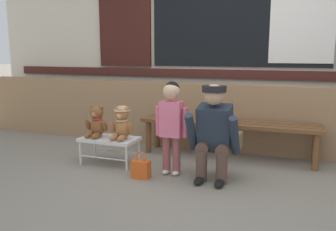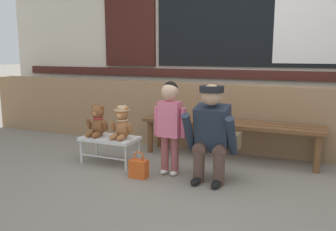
{
  "view_description": "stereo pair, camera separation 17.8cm",
  "coord_description": "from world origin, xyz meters",
  "px_view_note": "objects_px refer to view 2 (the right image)",
  "views": [
    {
      "loc": [
        0.88,
        -3.03,
        1.24
      ],
      "look_at": [
        -0.52,
        0.6,
        0.55
      ],
      "focal_mm": 37.95,
      "sensor_mm": 36.0,
      "label": 1
    },
    {
      "loc": [
        1.04,
        -2.96,
        1.24
      ],
      "look_at": [
        -0.52,
        0.6,
        0.55
      ],
      "focal_mm": 37.95,
      "sensor_mm": 36.0,
      "label": 2
    }
  ],
  "objects_px": {
    "teddy_bear_plain": "(98,122)",
    "teddy_bear_with_hat": "(122,123)",
    "adult_crouching": "(213,133)",
    "wooden_bench_long": "(229,128)",
    "small_display_bench": "(110,140)",
    "handbag_on_ground": "(139,168)",
    "child_standing": "(170,118)"
  },
  "relations": [
    {
      "from": "teddy_bear_with_hat",
      "to": "handbag_on_ground",
      "type": "bearing_deg",
      "value": -39.4
    },
    {
      "from": "small_display_bench",
      "to": "teddy_bear_plain",
      "type": "bearing_deg",
      "value": 179.49
    },
    {
      "from": "teddy_bear_plain",
      "to": "child_standing",
      "type": "relative_size",
      "value": 0.38
    },
    {
      "from": "adult_crouching",
      "to": "handbag_on_ground",
      "type": "bearing_deg",
      "value": -162.5
    },
    {
      "from": "teddy_bear_plain",
      "to": "teddy_bear_with_hat",
      "type": "height_order",
      "value": "same"
    },
    {
      "from": "teddy_bear_plain",
      "to": "handbag_on_ground",
      "type": "xyz_separation_m",
      "value": [
        0.69,
        -0.3,
        -0.37
      ]
    },
    {
      "from": "small_display_bench",
      "to": "teddy_bear_plain",
      "type": "relative_size",
      "value": 1.76
    },
    {
      "from": "small_display_bench",
      "to": "teddy_bear_with_hat",
      "type": "distance_m",
      "value": 0.26
    },
    {
      "from": "child_standing",
      "to": "handbag_on_ground",
      "type": "distance_m",
      "value": 0.6
    },
    {
      "from": "teddy_bear_with_hat",
      "to": "child_standing",
      "type": "bearing_deg",
      "value": -7.66
    },
    {
      "from": "teddy_bear_plain",
      "to": "teddy_bear_with_hat",
      "type": "bearing_deg",
      "value": 0.13
    },
    {
      "from": "wooden_bench_long",
      "to": "teddy_bear_plain",
      "type": "relative_size",
      "value": 5.78
    },
    {
      "from": "wooden_bench_long",
      "to": "small_display_bench",
      "type": "height_order",
      "value": "wooden_bench_long"
    },
    {
      "from": "wooden_bench_long",
      "to": "teddy_bear_with_hat",
      "type": "bearing_deg",
      "value": -145.65
    },
    {
      "from": "wooden_bench_long",
      "to": "handbag_on_ground",
      "type": "xyz_separation_m",
      "value": [
        -0.67,
        -1.01,
        -0.28
      ]
    },
    {
      "from": "teddy_bear_with_hat",
      "to": "child_standing",
      "type": "xyz_separation_m",
      "value": [
        0.61,
        -0.08,
        0.12
      ]
    },
    {
      "from": "wooden_bench_long",
      "to": "adult_crouching",
      "type": "height_order",
      "value": "adult_crouching"
    },
    {
      "from": "wooden_bench_long",
      "to": "adult_crouching",
      "type": "bearing_deg",
      "value": -87.63
    },
    {
      "from": "child_standing",
      "to": "small_display_bench",
      "type": "bearing_deg",
      "value": 174.07
    },
    {
      "from": "handbag_on_ground",
      "to": "child_standing",
      "type": "bearing_deg",
      "value": 42.03
    },
    {
      "from": "wooden_bench_long",
      "to": "teddy_bear_with_hat",
      "type": "height_order",
      "value": "teddy_bear_with_hat"
    },
    {
      "from": "teddy_bear_with_hat",
      "to": "adult_crouching",
      "type": "xyz_separation_m",
      "value": [
        1.07,
        -0.08,
        0.01
      ]
    },
    {
      "from": "teddy_bear_with_hat",
      "to": "child_standing",
      "type": "relative_size",
      "value": 0.38
    },
    {
      "from": "teddy_bear_with_hat",
      "to": "handbag_on_ground",
      "type": "distance_m",
      "value": 0.61
    },
    {
      "from": "teddy_bear_plain",
      "to": "adult_crouching",
      "type": "distance_m",
      "value": 1.39
    },
    {
      "from": "wooden_bench_long",
      "to": "teddy_bear_plain",
      "type": "bearing_deg",
      "value": -152.41
    },
    {
      "from": "child_standing",
      "to": "handbag_on_ground",
      "type": "bearing_deg",
      "value": -137.97
    },
    {
      "from": "small_display_bench",
      "to": "wooden_bench_long",
      "type": "bearing_deg",
      "value": 30.7
    },
    {
      "from": "small_display_bench",
      "to": "adult_crouching",
      "type": "height_order",
      "value": "adult_crouching"
    },
    {
      "from": "teddy_bear_plain",
      "to": "teddy_bear_with_hat",
      "type": "distance_m",
      "value": 0.32
    },
    {
      "from": "teddy_bear_with_hat",
      "to": "child_standing",
      "type": "height_order",
      "value": "child_standing"
    },
    {
      "from": "wooden_bench_long",
      "to": "teddy_bear_with_hat",
      "type": "relative_size",
      "value": 5.78
    }
  ]
}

